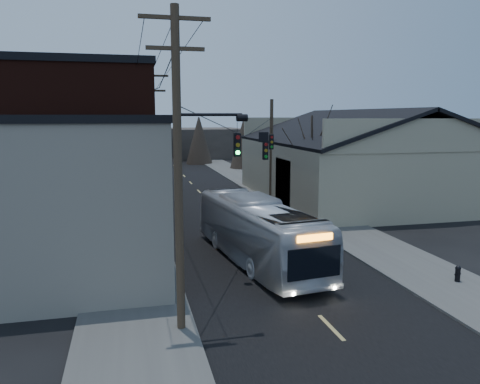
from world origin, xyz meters
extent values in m
plane|color=black|center=(0.00, 0.00, 0.00)|extent=(160.00, 160.00, 0.00)
cube|color=black|center=(0.00, 30.00, 0.01)|extent=(9.00, 110.00, 0.02)
cube|color=#474744|center=(-6.50, 30.00, 0.06)|extent=(4.00, 110.00, 0.12)
cube|color=#474744|center=(6.50, 30.00, 0.06)|extent=(4.00, 110.00, 0.12)
cube|color=gray|center=(-9.00, 9.00, 3.50)|extent=(8.00, 8.00, 7.00)
cube|color=black|center=(-10.00, 20.00, 5.00)|extent=(10.00, 12.00, 10.00)
cube|color=#36312B|center=(-9.50, 36.00, 3.50)|extent=(9.00, 14.00, 7.00)
cube|color=tan|center=(13.00, 25.00, 2.50)|extent=(16.00, 20.00, 5.00)
cube|color=black|center=(9.00, 25.00, 6.30)|extent=(8.16, 20.60, 2.86)
cube|color=black|center=(17.00, 25.00, 6.30)|extent=(8.16, 20.60, 2.86)
cube|color=#36312B|center=(-6.00, 65.00, 3.00)|extent=(10.00, 12.00, 6.00)
cube|color=#36312B|center=(7.00, 70.00, 2.50)|extent=(12.00, 14.00, 5.00)
cone|color=black|center=(6.50, 20.00, 3.60)|extent=(0.40, 0.40, 7.20)
cylinder|color=#382B1E|center=(-5.00, 3.00, 5.25)|extent=(0.28, 0.28, 10.50)
cube|color=#382B1E|center=(-5.00, 3.00, 10.10)|extent=(2.20, 0.12, 0.12)
cylinder|color=#382B1E|center=(-5.00, 18.00, 5.00)|extent=(0.28, 0.28, 10.00)
cube|color=#382B1E|center=(-5.00, 18.00, 9.60)|extent=(2.20, 0.12, 0.12)
cylinder|color=#382B1E|center=(-5.00, 33.00, 4.75)|extent=(0.28, 0.28, 9.50)
cube|color=#382B1E|center=(-5.00, 33.00, 9.10)|extent=(2.20, 0.12, 0.12)
cylinder|color=#382B1E|center=(-5.00, 48.00, 4.50)|extent=(0.28, 0.28, 9.00)
cube|color=#382B1E|center=(-5.00, 48.00, 8.60)|extent=(2.20, 0.12, 0.12)
cylinder|color=#382B1E|center=(5.00, 25.00, 4.25)|extent=(0.28, 0.28, 8.50)
cube|color=black|center=(-2.00, 7.50, 5.95)|extent=(0.28, 0.20, 1.00)
cube|color=black|center=(0.60, 12.00, 5.35)|extent=(0.28, 0.20, 1.00)
cube|color=black|center=(2.80, 18.00, 5.45)|extent=(0.28, 0.20, 1.00)
imported|color=#B2B7BF|center=(-0.47, 9.65, 1.56)|extent=(4.03, 11.47, 3.13)
imported|color=#999CA0|center=(-4.02, 26.85, 0.74)|extent=(1.89, 4.59, 1.48)
cylinder|color=black|center=(7.07, 4.65, 0.40)|extent=(0.22, 0.22, 0.55)
sphere|color=black|center=(7.07, 4.65, 0.70)|extent=(0.24, 0.24, 0.24)
cylinder|color=black|center=(7.07, 4.65, 0.44)|extent=(0.34, 0.20, 0.11)
camera|label=1|loc=(-6.56, -11.86, 7.16)|focal=35.00mm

